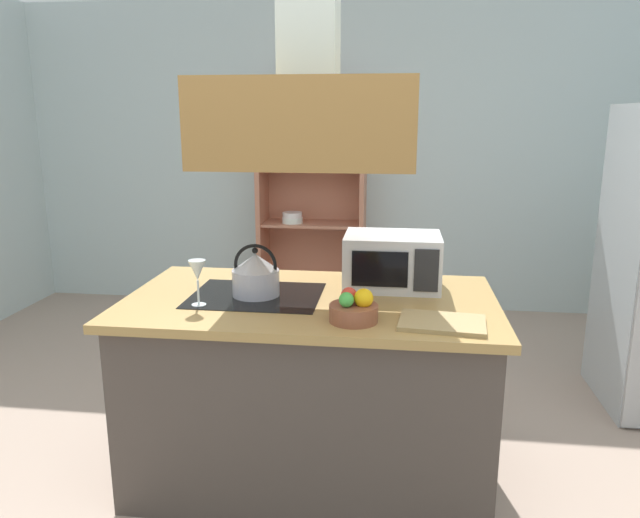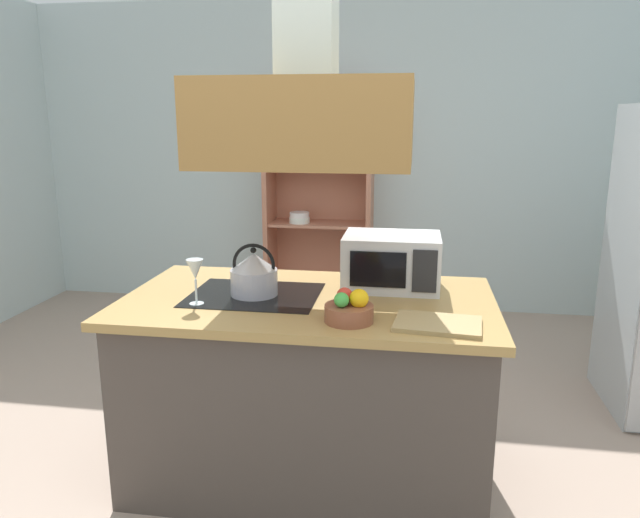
{
  "view_description": "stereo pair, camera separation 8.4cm",
  "coord_description": "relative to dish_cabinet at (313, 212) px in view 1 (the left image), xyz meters",
  "views": [
    {
      "loc": [
        0.41,
        -2.37,
        1.72
      ],
      "look_at": [
        0.03,
        0.58,
        1.0
      ],
      "focal_mm": 33.45,
      "sensor_mm": 36.0,
      "label": 1
    },
    {
      "loc": [
        0.49,
        -2.35,
        1.72
      ],
      "look_at": [
        0.03,
        0.58,
        1.0
      ],
      "focal_mm": 33.45,
      "sensor_mm": 36.0,
      "label": 2
    }
  ],
  "objects": [
    {
      "name": "ground_plane",
      "position": [
        0.32,
        -2.78,
        -0.89
      ],
      "size": [
        7.8,
        7.8,
        0.0
      ],
      "primitive_type": "plane",
      "color": "tan"
    },
    {
      "name": "wall_back",
      "position": [
        0.32,
        0.22,
        0.46
      ],
      "size": [
        6.0,
        0.12,
        2.7
      ],
      "primitive_type": "cube",
      "color": "silver",
      "rests_on": "ground"
    },
    {
      "name": "kitchen_island",
      "position": [
        0.35,
        -2.55,
        -0.43
      ],
      "size": [
        1.7,
        0.97,
        0.9
      ],
      "color": "#4A4039",
      "rests_on": "ground"
    },
    {
      "name": "range_hood",
      "position": [
        0.35,
        -2.55,
        0.9
      ],
      "size": [
        0.9,
        0.7,
        1.2
      ],
      "color": "olive"
    },
    {
      "name": "dish_cabinet",
      "position": [
        0.0,
        0.0,
        0.0
      ],
      "size": [
        0.93,
        0.4,
        1.98
      ],
      "color": "#BB7559",
      "rests_on": "ground"
    },
    {
      "name": "kettle",
      "position": [
        0.1,
        -2.55,
        0.12
      ],
      "size": [
        0.22,
        0.22,
        0.24
      ],
      "color": "#B9B8C7",
      "rests_on": "kitchen_island"
    },
    {
      "name": "cutting_board",
      "position": [
        0.93,
        -2.85,
        0.02
      ],
      "size": [
        0.36,
        0.27,
        0.02
      ],
      "primitive_type": "cube",
      "rotation": [
        0.0,
        0.0,
        -0.1
      ],
      "color": "#A48653",
      "rests_on": "kitchen_island"
    },
    {
      "name": "microwave",
      "position": [
        0.72,
        -2.32,
        0.14
      ],
      "size": [
        0.46,
        0.35,
        0.26
      ],
      "color": "silver",
      "rests_on": "kitchen_island"
    },
    {
      "name": "wine_glass_on_counter",
      "position": [
        -0.12,
        -2.73,
        0.17
      ],
      "size": [
        0.08,
        0.08,
        0.21
      ],
      "color": "silver",
      "rests_on": "kitchen_island"
    },
    {
      "name": "fruit_bowl",
      "position": [
        0.57,
        -2.85,
        0.07
      ],
      "size": [
        0.2,
        0.2,
        0.14
      ],
      "color": "brown",
      "rests_on": "kitchen_island"
    }
  ]
}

